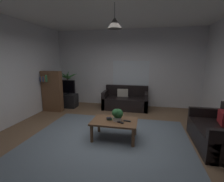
{
  "coord_description": "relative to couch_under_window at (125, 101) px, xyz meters",
  "views": [
    {
      "loc": [
        0.8,
        -3.41,
        1.79
      ],
      "look_at": [
        0.0,
        0.3,
        1.05
      ],
      "focal_mm": 26.1,
      "sensor_mm": 36.0,
      "label": 1
    }
  ],
  "objects": [
    {
      "name": "coffee_table",
      "position": [
        0.06,
        -2.38,
        0.09
      ],
      "size": [
        1.02,
        0.67,
        0.43
      ],
      "color": "brown",
      "rests_on": "ground"
    },
    {
      "name": "remote_on_table_0",
      "position": [
        0.35,
        -2.37,
        0.17
      ],
      "size": [
        0.17,
        0.08,
        0.02
      ],
      "primitive_type": "cube",
      "rotation": [
        0.0,
        0.0,
        4.53
      ],
      "color": "black",
      "rests_on": "coffee_table"
    },
    {
      "name": "wall_left",
      "position": [
        -2.85,
        -2.38,
        1.17
      ],
      "size": [
        0.06,
        5.71,
        2.9
      ],
      "primitive_type": "cube",
      "color": "silver",
      "rests_on": "ground"
    },
    {
      "name": "wall_back",
      "position": [
        -0.06,
        0.5,
        1.17
      ],
      "size": [
        5.65,
        0.06,
        2.9
      ],
      "primitive_type": "cube",
      "color": "silver",
      "rests_on": "ground"
    },
    {
      "name": "couch_right_side",
      "position": [
        2.23,
        -2.29,
        0.0
      ],
      "size": [
        0.82,
        1.42,
        0.82
      ],
      "rotation": [
        0.0,
        0.0,
        -1.57
      ],
      "color": "black",
      "rests_on": "ground"
    },
    {
      "name": "book_on_table_1",
      "position": [
        -0.07,
        -2.36,
        0.2
      ],
      "size": [
        0.14,
        0.13,
        0.03
      ],
      "primitive_type": "cube",
      "rotation": [
        0.0,
        0.0,
        0.3
      ],
      "color": "black",
      "rests_on": "coffee_table"
    },
    {
      "name": "tv",
      "position": [
        -2.27,
        -0.3,
        0.5
      ],
      "size": [
        0.86,
        0.16,
        0.54
      ],
      "color": "black",
      "rests_on": "tv_stand"
    },
    {
      "name": "potted_palm_corner",
      "position": [
        -2.34,
        0.14,
        0.34
      ],
      "size": [
        0.88,
        0.82,
        1.37
      ],
      "color": "#B77051",
      "rests_on": "ground"
    },
    {
      "name": "rug",
      "position": [
        -0.06,
        -2.58,
        -0.27
      ],
      "size": [
        3.59,
        3.14,
        0.01
      ],
      "primitive_type": "cube",
      "color": "slate",
      "rests_on": "ground"
    },
    {
      "name": "window_pane",
      "position": [
        0.13,
        0.47,
        0.91
      ],
      "size": [
        1.38,
        0.01,
        1.11
      ],
      "primitive_type": "cube",
      "color": "white"
    },
    {
      "name": "remote_on_table_1",
      "position": [
        0.21,
        -2.49,
        0.17
      ],
      "size": [
        0.16,
        0.13,
        0.02
      ],
      "primitive_type": "cube",
      "rotation": [
        0.0,
        0.0,
        4.17
      ],
      "color": "black",
      "rests_on": "coffee_table"
    },
    {
      "name": "tv_stand",
      "position": [
        -2.27,
        -0.28,
        -0.02
      ],
      "size": [
        0.9,
        0.44,
        0.5
      ],
      "primitive_type": "cube",
      "color": "black",
      "rests_on": "ground"
    },
    {
      "name": "floor",
      "position": [
        -0.06,
        -2.38,
        -0.28
      ],
      "size": [
        5.53,
        5.71,
        0.02
      ],
      "primitive_type": "cube",
      "color": "brown",
      "rests_on": "ground"
    },
    {
      "name": "bookshelf_corner",
      "position": [
        -2.46,
        -0.82,
        0.44
      ],
      "size": [
        0.7,
        0.31,
        1.4
      ],
      "color": "brown",
      "rests_on": "ground"
    },
    {
      "name": "potted_plant_on_table",
      "position": [
        0.13,
        -2.38,
        0.31
      ],
      "size": [
        0.24,
        0.25,
        0.28
      ],
      "color": "beige",
      "rests_on": "coffee_table"
    },
    {
      "name": "couch_under_window",
      "position": [
        0.0,
        0.0,
        0.0
      ],
      "size": [
        1.61,
        0.82,
        0.82
      ],
      "color": "black",
      "rests_on": "ground"
    },
    {
      "name": "pendant_lamp",
      "position": [
        0.06,
        -2.38,
        2.24
      ],
      "size": [
        0.3,
        0.3,
        0.5
      ],
      "color": "black"
    },
    {
      "name": "book_on_table_0",
      "position": [
        -0.05,
        -2.36,
        0.17
      ],
      "size": [
        0.13,
        0.1,
        0.03
      ],
      "primitive_type": "cube",
      "rotation": [
        0.0,
        0.0,
        0.16
      ],
      "color": "#387247",
      "rests_on": "coffee_table"
    },
    {
      "name": "ceiling",
      "position": [
        -0.06,
        -2.38,
        2.63
      ],
      "size": [
        5.53,
        5.71,
        0.02
      ],
      "primitive_type": "cube",
      "color": "white"
    }
  ]
}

